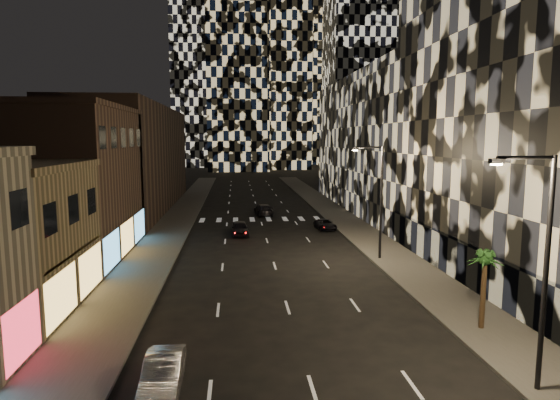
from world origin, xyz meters
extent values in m
cube|color=#47443F|center=(-10.00, 50.00, 0.07)|extent=(4.00, 120.00, 0.15)
cube|color=#47443F|center=(10.00, 50.00, 0.07)|extent=(4.00, 120.00, 0.15)
cube|color=#4C4C47|center=(-7.90, 50.00, 0.07)|extent=(0.20, 120.00, 0.15)
cube|color=#4C4C47|center=(7.90, 50.00, 0.07)|extent=(0.20, 120.00, 0.15)
cube|color=#4B352B|center=(-17.00, 33.50, 6.00)|extent=(10.00, 15.00, 12.00)
cube|color=#4B352B|center=(-17.00, 60.00, 7.00)|extent=(10.00, 40.00, 14.00)
cube|color=#383838|center=(12.30, 24.50, 1.50)|extent=(0.60, 25.00, 3.00)
cube|color=#232326|center=(20.00, 57.00, 9.00)|extent=(16.00, 40.00, 18.00)
cube|color=black|center=(35.00, 135.00, 50.00)|extent=(20.00, 20.00, 100.00)
cube|color=black|center=(-2.00, 140.00, 47.50)|extent=(18.00, 18.00, 95.00)
cylinder|color=black|center=(8.60, 10.00, 4.65)|extent=(0.20, 0.20, 9.00)
cylinder|color=black|center=(7.50, 10.00, 9.05)|extent=(2.20, 0.14, 0.14)
cube|color=black|center=(6.40, 10.00, 8.93)|extent=(0.50, 0.25, 0.18)
cube|color=#FFEAB2|center=(6.40, 10.00, 8.81)|extent=(0.35, 0.18, 0.06)
cylinder|color=black|center=(8.60, 30.00, 4.65)|extent=(0.20, 0.20, 9.00)
cylinder|color=black|center=(7.50, 30.00, 9.05)|extent=(2.20, 0.14, 0.14)
cube|color=black|center=(6.40, 30.00, 8.93)|extent=(0.50, 0.25, 0.18)
cube|color=#FFEAB2|center=(6.40, 30.00, 8.81)|extent=(0.35, 0.18, 0.06)
imported|color=#AAAAAF|center=(-5.80, 11.51, 0.67)|extent=(1.50, 4.10, 1.34)
imported|color=black|center=(-2.54, 40.83, 0.71)|extent=(1.85, 4.22, 1.41)
imported|color=black|center=(0.59, 53.05, 0.71)|extent=(2.45, 5.03, 1.41)
imported|color=black|center=(6.63, 42.97, 0.54)|extent=(2.11, 4.04, 1.09)
cylinder|color=#47331E|center=(9.50, 15.81, 1.89)|extent=(0.26, 0.26, 3.49)
sphere|color=#1E4B1B|center=(9.50, 15.81, 3.80)|extent=(0.76, 0.76, 0.76)
cone|color=#1E4B1B|center=(9.75, 15.70, 3.74)|extent=(1.50, 0.90, 0.92)
cone|color=#1E4B1B|center=(9.74, 15.94, 3.74)|extent=(1.48, 0.96, 0.92)
cone|color=#1E4B1B|center=(9.55, 16.08, 3.74)|extent=(0.60, 1.54, 0.92)
cone|color=#1E4B1B|center=(9.32, 16.02, 3.74)|extent=(1.20, 1.36, 0.92)
cone|color=#1E4B1B|center=(9.23, 15.81, 3.74)|extent=(1.52, 0.34, 0.92)
cone|color=#1E4B1B|center=(9.33, 15.60, 3.74)|extent=(1.16, 1.39, 0.92)
cone|color=#1E4B1B|center=(9.56, 15.55, 3.74)|extent=(0.67, 1.54, 0.92)
camera|label=1|loc=(-2.88, -5.93, 9.73)|focal=30.00mm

